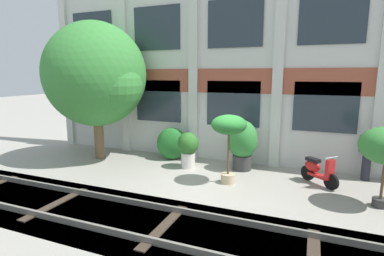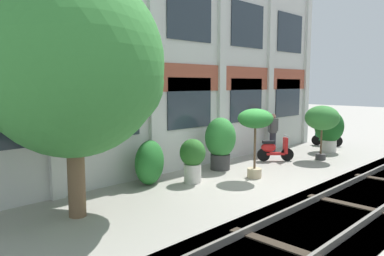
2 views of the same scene
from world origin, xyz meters
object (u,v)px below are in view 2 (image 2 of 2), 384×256
Objects in this scene: potted_plant_tall_urn at (322,119)px; potted_plant_ribbed_drum at (193,157)px; resident_by_doorway at (273,132)px; potted_plant_terracotta_small at (255,123)px; potted_plant_stone_basin at (329,127)px; scooter_second_parked at (326,136)px; broadleaf_tree at (72,68)px; topiary_hedge at (150,162)px; scooter_near_curb at (274,150)px; potted_plant_fluted_column at (220,141)px.

potted_plant_tall_urn reaches higher than potted_plant_ribbed_drum.
resident_by_doorway is (5.76, 0.93, 0.14)m from potted_plant_ribbed_drum.
potted_plant_terracotta_small is 5.93m from potted_plant_stone_basin.
potted_plant_ribbed_drum is 9.06m from scooter_second_parked.
broadleaf_tree reaches higher than topiary_hedge.
scooter_near_curb is 5.40m from topiary_hedge.
potted_plant_terracotta_small is 1.15× the size of potted_plant_stone_basin.
broadleaf_tree is 5.80m from potted_plant_terracotta_small.
potted_plant_tall_urn is 5.99m from potted_plant_ribbed_drum.
broadleaf_tree is 4.95× the size of scooter_near_curb.
potted_plant_stone_basin reaches higher than potted_plant_ribbed_drum.
resident_by_doorway reaches higher than scooter_second_parked.
topiary_hedge is (-2.87, 0.23, -0.34)m from potted_plant_fluted_column.
scooter_second_parked is 1.03× the size of topiary_hedge.
broadleaf_tree reaches higher than potted_plant_fluted_column.
potted_plant_ribbed_drum reaches higher than scooter_second_parked.
potted_plant_stone_basin is at bearing 16.28° from potted_plant_tall_urn.
potted_plant_tall_urn is 1.11× the size of potted_plant_stone_basin.
scooter_near_curb is (-3.30, 0.61, -0.63)m from potted_plant_stone_basin.
scooter_near_curb is (8.12, 0.15, -2.79)m from broadleaf_tree.
resident_by_doorway is at bearing 91.59° from potted_plant_tall_urn.
scooter_near_curb is at bearing -108.12° from scooter_second_parked.
potted_plant_fluted_column is at bearing 85.99° from potted_plant_terracotta_small.
potted_plant_ribbed_drum is 0.61× the size of potted_plant_terracotta_small.
potted_plant_stone_basin is 3.42m from scooter_near_curb.
potted_plant_stone_basin is (1.81, 0.53, -0.50)m from potted_plant_tall_urn.
potted_plant_terracotta_small is at bearing -31.69° from topiary_hedge.
scooter_second_parked is at bearing 8.73° from potted_plant_terracotta_small.
topiary_hedge is at bearing 18.21° from broadleaf_tree.
broadleaf_tree is 4.53m from potted_plant_ribbed_drum.
potted_plant_ribbed_drum is 4.34m from scooter_near_curb.
broadleaf_tree is at bearing -177.34° from potted_plant_ribbed_drum.
potted_plant_terracotta_small is at bearing -176.81° from potted_plant_stone_basin.
potted_plant_stone_basin is at bearing -9.06° from topiary_hedge.
potted_plant_ribbed_drum is at bearing -164.71° from potted_plant_fluted_column.
potted_plant_stone_basin is (5.88, 0.33, -0.64)m from potted_plant_terracotta_small.
resident_by_doorway is at bearing 25.35° from potted_plant_terracotta_small.
broadleaf_tree reaches higher than resident_by_doorway.
potted_plant_stone_basin reaches higher than topiary_hedge.
potted_plant_tall_urn is at bearing -88.04° from scooter_second_parked.
resident_by_doorway reaches higher than potted_plant_ribbed_drum.
potted_plant_fluted_column is 2.59m from scooter_near_curb.
potted_plant_tall_urn is 2.21m from resident_by_doorway.
potted_plant_tall_urn is at bearing -15.59° from topiary_hedge.
scooter_second_parked is 3.41m from resident_by_doorway.
potted_plant_terracotta_small reaches higher than potted_plant_tall_urn.
scooter_second_parked is (9.05, 0.15, -0.31)m from potted_plant_ribbed_drum.
topiary_hedge is (-10.07, 0.58, 0.21)m from scooter_second_parked.
resident_by_doorway is (3.91, 0.43, -0.10)m from potted_plant_fluted_column.
potted_plant_ribbed_drum reaches higher than topiary_hedge.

